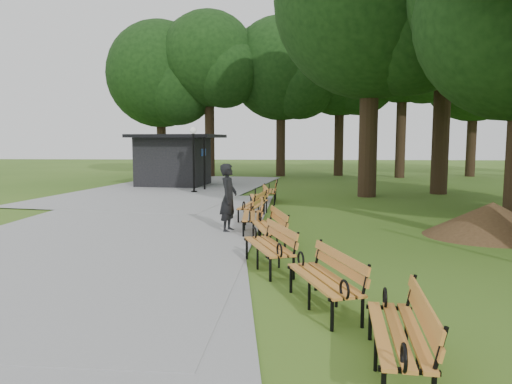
# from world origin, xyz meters

# --- Properties ---
(ground) EXTENTS (100.00, 100.00, 0.00)m
(ground) POSITION_xyz_m (0.00, 0.00, 0.00)
(ground) COLOR #395E1B
(ground) RESTS_ON ground
(path) EXTENTS (12.00, 38.00, 0.06)m
(path) POSITION_xyz_m (-4.00, 3.00, 0.03)
(path) COLOR #99999C
(path) RESTS_ON ground
(person) EXTENTS (0.56, 0.75, 1.87)m
(person) POSITION_xyz_m (-0.85, 2.84, 0.94)
(person) COLOR black
(person) RESTS_ON ground
(kiosk) EXTENTS (4.94, 4.44, 2.79)m
(kiosk) POSITION_xyz_m (-5.27, 15.63, 1.40)
(kiosk) COLOR black
(kiosk) RESTS_ON ground
(lamp_post) EXTENTS (0.32, 0.32, 3.11)m
(lamp_post) POSITION_xyz_m (-3.54, 12.23, 2.24)
(lamp_post) COLOR black
(lamp_post) RESTS_ON ground
(dirt_mound) EXTENTS (2.91, 2.91, 0.90)m
(dirt_mound) POSITION_xyz_m (6.08, 2.62, 0.45)
(dirt_mound) COLOR #47301C
(dirt_mound) RESTS_ON ground
(bench_0) EXTENTS (0.85, 1.96, 0.88)m
(bench_0) POSITION_xyz_m (1.84, -4.92, 0.44)
(bench_0) COLOR orange
(bench_0) RESTS_ON ground
(bench_1) EXTENTS (1.20, 2.00, 0.88)m
(bench_1) POSITION_xyz_m (1.21, -2.98, 0.44)
(bench_1) COLOR orange
(bench_1) RESTS_ON ground
(bench_2) EXTENTS (1.22, 2.00, 0.88)m
(bench_2) POSITION_xyz_m (0.34, -0.82, 0.44)
(bench_2) COLOR orange
(bench_2) RESTS_ON ground
(bench_3) EXTENTS (1.04, 1.99, 0.88)m
(bench_3) POSITION_xyz_m (0.28, 1.19, 0.44)
(bench_3) COLOR orange
(bench_3) RESTS_ON ground
(bench_4) EXTENTS (0.72, 1.93, 0.88)m
(bench_4) POSITION_xyz_m (-0.20, 2.87, 0.44)
(bench_4) COLOR orange
(bench_4) RESTS_ON ground
(bench_5) EXTENTS (0.96, 1.98, 0.88)m
(bench_5) POSITION_xyz_m (-0.34, 4.89, 0.44)
(bench_5) COLOR orange
(bench_5) RESTS_ON ground
(bench_6) EXTENTS (0.87, 1.96, 0.88)m
(bench_6) POSITION_xyz_m (-0.24, 7.04, 0.44)
(bench_6) COLOR orange
(bench_6) RESTS_ON ground
(bench_7) EXTENTS (0.67, 1.91, 0.88)m
(bench_7) POSITION_xyz_m (0.12, 9.09, 0.44)
(bench_7) COLOR orange
(bench_7) RESTS_ON ground
(lawn_tree_2) EXTENTS (8.34, 8.34, 12.58)m
(lawn_tree_2) POSITION_xyz_m (4.38, 11.23, 8.38)
(lawn_tree_2) COLOR black
(lawn_tree_2) RESTS_ON ground
(tree_backdrop) EXTENTS (36.71, 9.23, 16.50)m
(tree_backdrop) POSITION_xyz_m (6.85, 22.73, 8.25)
(tree_backdrop) COLOR black
(tree_backdrop) RESTS_ON ground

